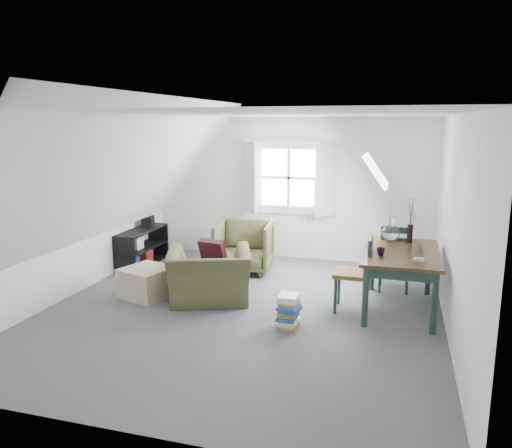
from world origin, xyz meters
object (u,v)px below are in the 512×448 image
(armchair_far, at_px, (244,270))
(dining_chair_far, at_px, (395,256))
(armchair_near, at_px, (210,300))
(magazine_stack, at_px, (289,311))
(dining_table, at_px, (401,259))
(media_shelf, at_px, (141,249))
(dining_chair_near, at_px, (356,272))
(ottoman, at_px, (147,282))

(armchair_far, bearing_deg, dining_chair_far, -14.99)
(armchair_near, distance_m, magazine_stack, 1.39)
(dining_table, xyz_separation_m, media_shelf, (-4.26, 0.91, -0.40))
(dining_chair_near, xyz_separation_m, media_shelf, (-3.71, 1.12, -0.23))
(armchair_near, height_order, media_shelf, media_shelf)
(dining_table, bearing_deg, ottoman, -168.66)
(ottoman, bearing_deg, dining_chair_far, 20.19)
(dining_chair_far, bearing_deg, armchair_far, -28.35)
(ottoman, bearing_deg, armchair_near, 4.78)
(media_shelf, bearing_deg, ottoman, -56.28)
(ottoman, relative_size, dining_chair_near, 0.62)
(dining_chair_far, relative_size, magazine_stack, 2.49)
(ottoman, bearing_deg, dining_chair_near, 5.19)
(ottoman, distance_m, media_shelf, 1.63)
(armchair_near, distance_m, media_shelf, 2.21)
(dining_table, height_order, media_shelf, dining_table)
(media_shelf, bearing_deg, dining_chair_near, -15.06)
(dining_table, xyz_separation_m, magazine_stack, (-1.26, -0.97, -0.49))
(armchair_far, xyz_separation_m, magazine_stack, (1.21, -2.08, 0.20))
(dining_table, distance_m, dining_chair_far, 0.78)
(ottoman, distance_m, dining_chair_far, 3.55)
(armchair_far, xyz_separation_m, media_shelf, (-1.79, -0.19, 0.28))
(armchair_far, height_order, ottoman, armchair_far)
(dining_chair_near, bearing_deg, dining_table, 124.08)
(media_shelf, height_order, magazine_stack, media_shelf)
(armchair_far, xyz_separation_m, dining_chair_near, (1.92, -1.30, 0.51))
(armchair_far, distance_m, magazine_stack, 2.41)
(ottoman, bearing_deg, magazine_stack, -13.45)
(armchair_near, xyz_separation_m, dining_chair_far, (2.41, 1.14, 0.51))
(armchair_near, xyz_separation_m, armchair_far, (0.02, 1.49, 0.00))
(armchair_near, relative_size, dining_chair_far, 1.12)
(dining_chair_near, xyz_separation_m, magazine_stack, (-0.70, -0.77, -0.32))
(armchair_far, bearing_deg, ottoman, -127.54)
(dining_chair_far, xyz_separation_m, dining_chair_near, (-0.47, -0.96, 0.00))
(armchair_far, distance_m, ottoman, 1.83)
(dining_table, bearing_deg, armchair_near, -167.60)
(armchair_near, bearing_deg, dining_table, 168.40)
(ottoman, height_order, media_shelf, media_shelf)
(armchair_far, relative_size, dining_chair_far, 0.92)
(armchair_near, relative_size, dining_chair_near, 1.12)
(ottoman, height_order, magazine_stack, ottoman)
(ottoman, distance_m, dining_chair_near, 2.88)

